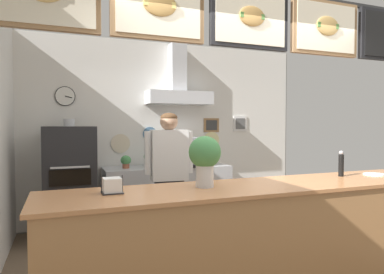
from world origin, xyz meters
name	(u,v)px	position (x,y,z in m)	size (l,w,h in m)	color
back_wall_assembly	(171,124)	(0.01, 2.39, 1.54)	(4.53, 2.72, 2.84)	gray
service_counter	(262,243)	(0.00, -0.24, 0.51)	(3.68, 0.75, 1.01)	#B77F4C
back_prep_counter	(167,196)	(-0.12, 2.19, 0.44)	(1.88, 0.62, 0.90)	#B7BABF
pizza_oven	(70,183)	(-1.51, 2.04, 0.75)	(0.66, 0.65, 1.60)	#232326
shop_worker	(169,178)	(-0.44, 1.06, 0.90)	(0.57, 0.25, 1.66)	#232328
espresso_machine	(184,152)	(0.14, 2.17, 1.11)	(0.48, 0.53, 0.43)	#A3A5AD
potted_thyme	(203,157)	(0.47, 2.19, 1.02)	(0.17, 0.17, 0.21)	beige
potted_basil	(126,161)	(-0.74, 2.18, 1.00)	(0.15, 0.15, 0.19)	#9E563D
potted_rosemary	(151,158)	(-0.38, 2.18, 1.04)	(0.20, 0.20, 0.25)	beige
pepper_grinder	(341,164)	(0.98, -0.12, 1.14)	(0.05, 0.05, 0.26)	black
basil_vase	(205,158)	(-0.51, -0.17, 1.25)	(0.27, 0.27, 0.42)	silver
condiment_plate	(375,174)	(1.39, -0.16, 1.02)	(0.22, 0.22, 0.01)	white
napkin_holder	(112,186)	(-1.26, -0.15, 1.07)	(0.16, 0.15, 0.13)	#262628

